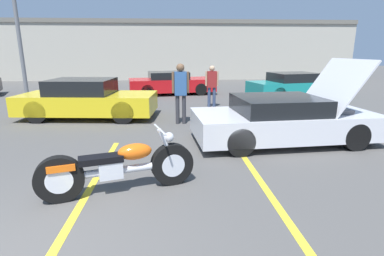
# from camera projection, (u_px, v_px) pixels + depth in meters

# --- Properties ---
(parking_stripe_middle) EXTENTS (0.12, 5.49, 0.01)m
(parking_stripe_middle) POSITION_uv_depth(u_px,v_px,m) (86.00, 195.00, 4.69)
(parking_stripe_middle) COLOR yellow
(parking_stripe_middle) RESTS_ON ground
(parking_stripe_back) EXTENTS (0.12, 5.49, 0.01)m
(parking_stripe_back) POSITION_uv_depth(u_px,v_px,m) (266.00, 190.00, 4.88)
(parking_stripe_back) COLOR yellow
(parking_stripe_back) RESTS_ON ground
(far_building) EXTENTS (32.00, 4.20, 4.40)m
(far_building) POSITION_uv_depth(u_px,v_px,m) (147.00, 48.00, 23.91)
(far_building) COLOR #B2AD9E
(far_building) RESTS_ON ground
(light_pole) EXTENTS (1.21, 0.28, 7.72)m
(light_pole) POSITION_uv_depth(u_px,v_px,m) (16.00, 4.00, 13.48)
(light_pole) COLOR slate
(light_pole) RESTS_ON ground
(motorcycle) EXTENTS (2.40, 0.96, 0.99)m
(motorcycle) POSITION_uv_depth(u_px,v_px,m) (119.00, 167.00, 4.71)
(motorcycle) COLOR black
(motorcycle) RESTS_ON ground
(show_car_hood_open) EXTENTS (4.48, 2.23, 2.01)m
(show_car_hood_open) POSITION_uv_depth(u_px,v_px,m) (284.00, 120.00, 7.30)
(show_car_hood_open) COLOR silver
(show_car_hood_open) RESTS_ON ground
(parked_car_mid_left_row) EXTENTS (4.53, 2.23, 1.29)m
(parked_car_mid_left_row) POSITION_uv_depth(u_px,v_px,m) (87.00, 100.00, 9.95)
(parked_car_mid_left_row) COLOR yellow
(parked_car_mid_left_row) RESTS_ON ground
(parked_car_mid_right_row) EXTENTS (4.52, 2.46, 1.14)m
(parked_car_mid_right_row) POSITION_uv_depth(u_px,v_px,m) (171.00, 83.00, 15.38)
(parked_car_mid_right_row) COLOR red
(parked_car_mid_right_row) RESTS_ON ground
(parked_car_right_row) EXTENTS (4.74, 2.68, 1.17)m
(parked_car_right_row) POSITION_uv_depth(u_px,v_px,m) (295.00, 85.00, 14.36)
(parked_car_right_row) COLOR teal
(parked_car_right_row) RESTS_ON ground
(spectator_near_motorcycle) EXTENTS (0.52, 0.24, 1.83)m
(spectator_near_motorcycle) POSITION_uv_depth(u_px,v_px,m) (181.00, 88.00, 8.99)
(spectator_near_motorcycle) COLOR #333338
(spectator_near_motorcycle) RESTS_ON ground
(spectator_midground) EXTENTS (0.52, 0.21, 1.63)m
(spectator_midground) POSITION_uv_depth(u_px,v_px,m) (212.00, 83.00, 11.68)
(spectator_midground) COLOR #38476B
(spectator_midground) RESTS_ON ground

